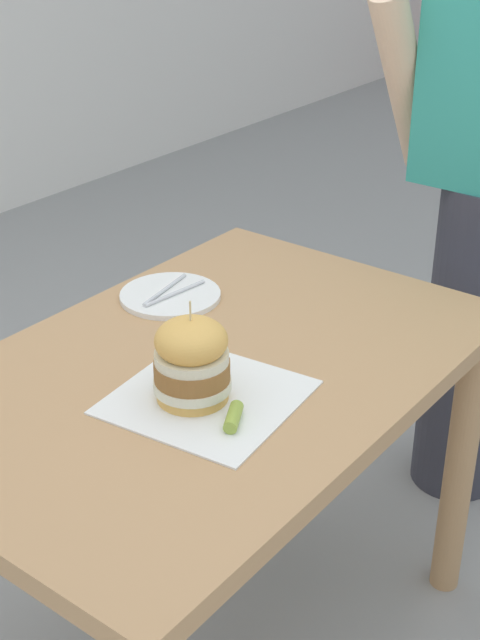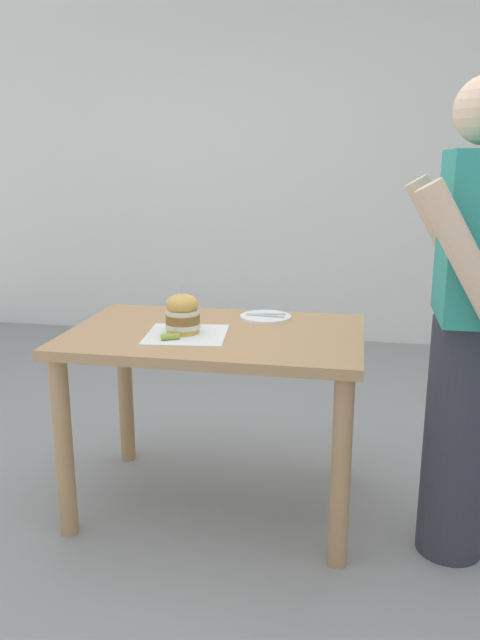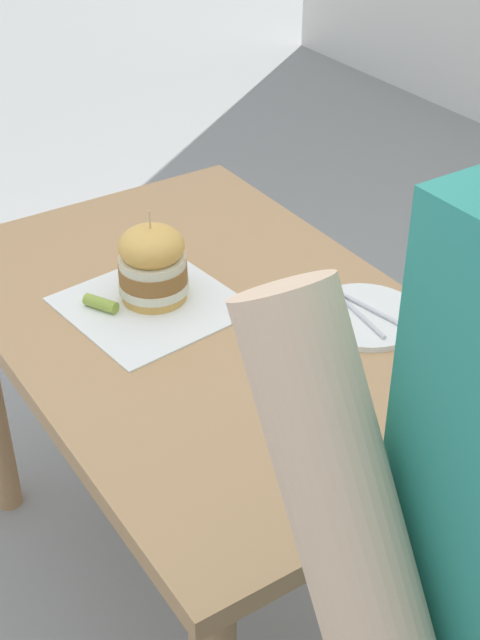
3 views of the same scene
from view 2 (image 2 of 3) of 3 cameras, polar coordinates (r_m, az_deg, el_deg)
The scene contains 7 objects.
ground_plane at distance 2.79m, azimuth -2.10°, elevation -16.37°, with size 80.00×80.00×0.00m, color gray.
patio_table at distance 2.52m, azimuth -2.24°, elevation -3.84°, with size 0.76×1.16×0.77m.
serving_paper at distance 2.44m, azimuth -4.92°, elevation -1.32°, with size 0.31×0.31×0.00m, color white.
sandwich at distance 2.44m, azimuth -5.26°, elevation 0.59°, with size 0.14×0.14×0.19m.
pickle_spear at distance 2.36m, azimuth -6.39°, elevation -1.52°, with size 0.02×0.02×0.07m, color #8EA83D.
side_plate_with_forks at distance 2.68m, azimuth 2.36°, elevation 0.29°, with size 0.22×0.22×0.02m.
diner_across_table at distance 2.28m, azimuth 20.07°, elevation -0.20°, with size 0.55×0.35×1.69m.
Camera 2 is at (2.33, 0.55, 1.42)m, focal length 35.00 mm.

